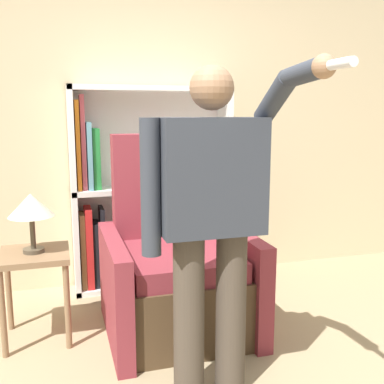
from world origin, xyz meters
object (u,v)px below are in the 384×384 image
object	(u,v)px
armchair	(175,270)
person_standing	(211,214)
table_lamp	(31,207)
bookcase	(136,193)
side_table	(35,269)

from	to	relation	value
armchair	person_standing	bearing A→B (deg)	-91.77
table_lamp	armchair	bearing A→B (deg)	-4.74
bookcase	person_standing	size ratio (longest dim) A/B	0.99
bookcase	table_lamp	world-z (taller)	bookcase
person_standing	table_lamp	size ratio (longest dim) A/B	4.44
bookcase	armchair	size ratio (longest dim) A/B	1.27
bookcase	table_lamp	bearing A→B (deg)	-136.34
person_standing	side_table	xyz separation A→B (m)	(-0.84, 0.85, -0.47)
bookcase	table_lamp	distance (m)	1.04
bookcase	person_standing	xyz separation A→B (m)	(0.09, -1.56, 0.16)
side_table	table_lamp	world-z (taller)	table_lamp
table_lamp	person_standing	bearing A→B (deg)	-45.39
armchair	person_standing	size ratio (longest dim) A/B	0.78
bookcase	armchair	distance (m)	0.88
armchair	side_table	world-z (taller)	armchair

